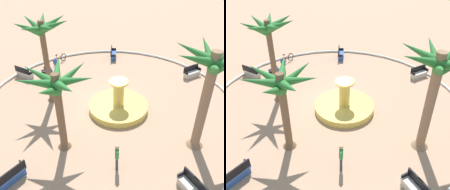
# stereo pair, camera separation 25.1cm
# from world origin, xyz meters

# --- Properties ---
(ground_plane) EXTENTS (80.00, 80.00, 0.00)m
(ground_plane) POSITION_xyz_m (0.00, 0.00, 0.00)
(ground_plane) COLOR tan
(plaza_curb) EXTENTS (18.52, 18.52, 0.20)m
(plaza_curb) POSITION_xyz_m (0.00, 0.00, 0.10)
(plaza_curb) COLOR silver
(plaza_curb) RESTS_ON ground
(fountain) EXTENTS (4.10, 4.10, 2.35)m
(fountain) POSITION_xyz_m (0.27, 0.77, 0.33)
(fountain) COLOR gold
(fountain) RESTS_ON ground
(palm_tree_near_fountain) EXTENTS (3.85, 4.04, 5.17)m
(palm_tree_near_fountain) POSITION_xyz_m (4.73, -1.11, 4.00)
(palm_tree_near_fountain) COLOR brown
(palm_tree_near_fountain) RESTS_ON ground
(palm_tree_by_curb) EXTENTS (3.56, 3.55, 6.25)m
(palm_tree_by_curb) POSITION_xyz_m (0.71, -4.23, 4.95)
(palm_tree_by_curb) COLOR brown
(palm_tree_by_curb) RESTS_ON ground
(palm_tree_mid_plaza) EXTENTS (3.94, 4.01, 6.30)m
(palm_tree_mid_plaza) POSITION_xyz_m (2.09, 6.09, 4.59)
(palm_tree_mid_plaza) COLOR #8E6B4C
(palm_tree_mid_plaza) RESTS_ON ground
(bench_east) EXTENTS (0.79, 1.66, 1.00)m
(bench_east) POSITION_xyz_m (-1.50, -8.16, 0.35)
(bench_east) COLOR beige
(bench_east) RESTS_ON ground
(bench_west) EXTENTS (1.68, 0.93, 1.00)m
(bench_west) POSITION_xyz_m (-7.46, -2.23, 0.35)
(bench_west) COLOR #335BA8
(bench_west) RESTS_ON ground
(bench_north) EXTENTS (1.45, 1.52, 1.00)m
(bench_north) POSITION_xyz_m (5.54, 6.15, 0.35)
(bench_north) COLOR beige
(bench_north) RESTS_ON ground
(bench_southeast) EXTENTS (1.54, 1.42, 1.00)m
(bench_southeast) POSITION_xyz_m (-6.17, 5.26, 0.35)
(bench_southeast) COLOR beige
(bench_southeast) RESTS_ON ground
(bench_southwest) EXTENTS (1.68, 0.97, 1.00)m
(bench_southwest) POSITION_xyz_m (7.78, -2.51, 0.35)
(bench_southwest) COLOR #335BA8
(bench_southwest) RESTS_ON ground
(lamppost) EXTENTS (0.32, 0.32, 3.93)m
(lamppost) POSITION_xyz_m (-3.25, -7.23, 2.30)
(lamppost) COLOR black
(lamppost) RESTS_ON ground
(trash_bin) EXTENTS (0.46, 0.46, 0.73)m
(trash_bin) POSITION_xyz_m (-1.94, -6.49, 0.39)
(trash_bin) COLOR black
(trash_bin) RESTS_ON ground
(bicycle_red_frame) EXTENTS (1.68, 0.56, 0.94)m
(bicycle_red_frame) POSITION_xyz_m (-4.90, -6.66, 0.38)
(bicycle_red_frame) COLOR black
(bicycle_red_frame) RESTS_ON ground
(person_cyclist_helmet) EXTENTS (0.27, 0.52, 1.69)m
(person_cyclist_helmet) POSITION_xyz_m (-1.21, -5.40, 0.95)
(person_cyclist_helmet) COLOR #33333D
(person_cyclist_helmet) RESTS_ON ground
(person_cyclist_photo) EXTENTS (0.33, 0.49, 1.65)m
(person_cyclist_photo) POSITION_xyz_m (-2.85, -5.80, 0.92)
(person_cyclist_photo) COLOR #33333D
(person_cyclist_photo) RESTS_ON ground
(person_pedestrian_stroll) EXTENTS (0.51, 0.29, 1.71)m
(person_pedestrian_stroll) POSITION_xyz_m (5.27, 2.28, 0.96)
(person_pedestrian_stroll) COLOR #33333D
(person_pedestrian_stroll) RESTS_ON ground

